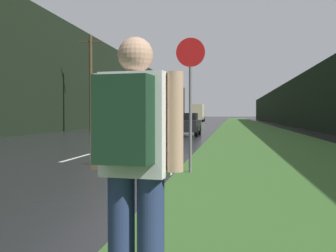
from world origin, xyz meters
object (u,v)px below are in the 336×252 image
object	(u,v)px
stop_sign	(190,91)
car_passing_near	(150,133)
car_passing_far	(184,124)
delivery_truck	(197,113)
hitchhiker_with_backpack	(134,158)

from	to	relation	value
stop_sign	car_passing_near	size ratio (longest dim) A/B	0.74
car_passing_near	car_passing_far	bearing A→B (deg)	-90.00
car_passing_near	stop_sign	bearing A→B (deg)	109.70
stop_sign	delivery_truck	size ratio (longest dim) A/B	0.43
hitchhiker_with_backpack	car_passing_near	world-z (taller)	hitchhiker_with_backpack
hitchhiker_with_backpack	delivery_truck	size ratio (longest dim) A/B	0.26
car_passing_near	delivery_truck	size ratio (longest dim) A/B	0.58
stop_sign	car_passing_near	xyz separation A→B (m)	(-2.08, 5.82, -1.20)
stop_sign	delivery_truck	distance (m)	71.82
delivery_truck	car_passing_near	bearing A→B (deg)	-86.96
hitchhiker_with_backpack	car_passing_far	world-z (taller)	hitchhiker_with_backpack
car_passing_near	car_passing_far	xyz separation A→B (m)	(0.00, 11.16, 0.07)
car_passing_far	stop_sign	bearing A→B (deg)	96.99
car_passing_far	delivery_truck	world-z (taller)	delivery_truck
car_passing_far	car_passing_near	bearing A→B (deg)	90.00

